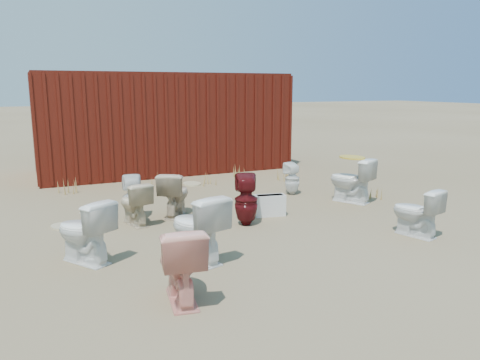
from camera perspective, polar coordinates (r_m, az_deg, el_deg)
name	(u,v)px	position (r m, az deg, el deg)	size (l,w,h in m)	color
ground	(256,221)	(7.39, 1.97, -5.01)	(100.00, 100.00, 0.00)	brown
shipping_container	(163,122)	(11.99, -9.39, 6.96)	(6.00, 2.40, 2.40)	#45140B
toilet_front_a	(84,231)	(5.89, -18.49, -5.94)	(0.43, 0.76, 0.78)	white
toilet_front_pink	(180,263)	(4.66, -7.30, -9.98)	(0.44, 0.77, 0.78)	#F79F8E
toilet_front_c	(197,228)	(5.66, -5.27, -5.79)	(0.47, 0.82, 0.83)	white
toilet_front_maroon	(246,200)	(7.08, 0.76, -2.45)	(0.35, 0.36, 0.78)	#520E11
toilet_front_e	(416,212)	(7.03, 20.67, -3.67)	(0.39, 0.68, 0.69)	white
toilet_back_a	(133,198)	(7.59, -12.95, -2.10)	(0.32, 0.32, 0.71)	silver
toilet_back_beige_left	(134,203)	(7.30, -12.75, -2.79)	(0.37, 0.65, 0.66)	beige
toilet_back_beige_right	(175,194)	(7.67, -7.96, -1.69)	(0.41, 0.72, 0.73)	#C3AD8E
toilet_back_yellowlid	(351,180)	(8.73, 13.38, -0.02)	(0.46, 0.80, 0.82)	white
toilet_back_e	(292,179)	(9.18, 6.38, 0.17)	(0.28, 0.29, 0.63)	white
yellow_lid	(352,157)	(8.66, 13.51, 2.71)	(0.41, 0.52, 0.03)	gold
loose_tank	(270,205)	(7.65, 3.64, -3.10)	(0.50, 0.20, 0.35)	silver
loose_lid_near	(192,184)	(10.19, -5.88, -0.45)	(0.38, 0.49, 0.02)	#C1BA8C
loose_lid_far	(65,226)	(7.54, -20.52, -5.30)	(0.36, 0.47, 0.02)	tan
weed_clump_a	(68,186)	(9.82, -20.25, -0.70)	(0.36, 0.36, 0.30)	olive
weed_clump_b	(208,179)	(10.04, -3.97, 0.07)	(0.32, 0.32, 0.25)	olive
weed_clump_c	(285,174)	(10.60, 5.51, 0.73)	(0.36, 0.36, 0.28)	olive
weed_clump_d	(156,180)	(10.02, -10.19, 0.00)	(0.30, 0.30, 0.28)	olive
weed_clump_e	(238,171)	(10.98, -0.20, 1.10)	(0.34, 0.34, 0.26)	olive
weed_clump_f	(375,193)	(9.17, 16.13, -1.56)	(0.28, 0.28, 0.21)	olive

